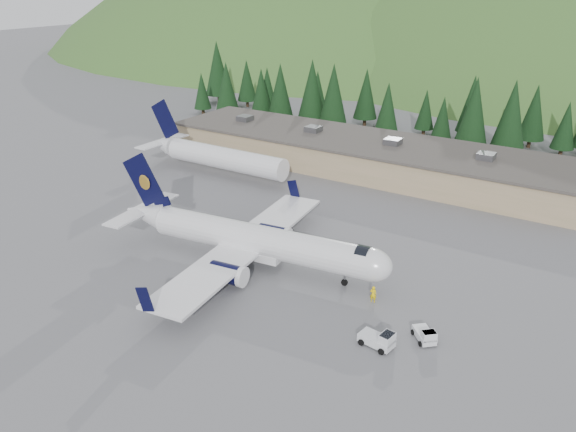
% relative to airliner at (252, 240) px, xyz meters
% --- Properties ---
extents(ground, '(600.00, 600.00, 0.00)m').
position_rel_airliner_xyz_m(ground, '(1.00, 0.12, -3.03)').
color(ground, slate).
extents(airliner, '(34.32, 32.28, 11.38)m').
position_rel_airliner_xyz_m(airliner, '(0.00, 0.00, 0.00)').
color(airliner, white).
rests_on(airliner, ground).
extents(second_airliner, '(27.50, 11.00, 10.05)m').
position_rel_airliner_xyz_m(second_airliner, '(-23.93, 22.12, 0.29)').
color(second_airliner, white).
rests_on(second_airliner, ground).
extents(baggage_tug_a, '(3.34, 2.26, 1.68)m').
position_rel_airliner_xyz_m(baggage_tug_a, '(18.80, -6.70, -2.28)').
color(baggage_tug_a, silver).
rests_on(baggage_tug_a, ground).
extents(baggage_tug_b, '(2.84, 2.93, 1.45)m').
position_rel_airliner_xyz_m(baggage_tug_b, '(22.01, -3.68, -2.38)').
color(baggage_tug_b, silver).
rests_on(baggage_tug_b, ground).
extents(terminal_building, '(71.00, 17.00, 6.10)m').
position_rel_airliner_xyz_m(terminal_building, '(-4.01, 38.12, -0.41)').
color(terminal_building, '#98875D').
rests_on(terminal_building, ground).
extents(ramp_worker, '(0.74, 0.56, 1.85)m').
position_rel_airliner_xyz_m(ramp_worker, '(15.21, -0.13, -2.11)').
color(ramp_worker, yellow).
rests_on(ramp_worker, ground).
extents(tree_line, '(113.50, 18.47, 14.25)m').
position_rel_airliner_xyz_m(tree_line, '(-5.94, 60.75, 4.33)').
color(tree_line, black).
rests_on(tree_line, ground).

